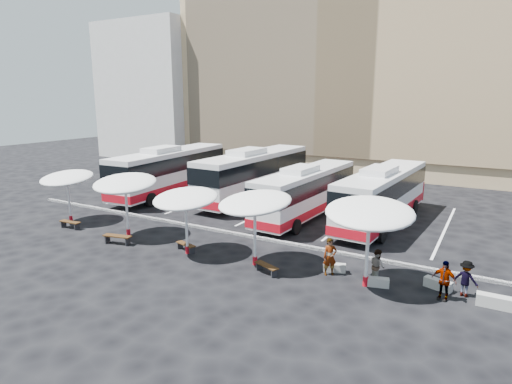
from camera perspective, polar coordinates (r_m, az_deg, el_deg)
The scene contains 26 objects.
ground at distance 26.41m, azimuth -5.14°, elevation -5.66°, with size 120.00×120.00×0.00m, color black.
sandstone_building at distance 54.53m, azimuth 14.91°, elevation 16.78°, with size 42.00×18.25×29.60m.
apartment_block at distance 64.46m, azimuth -11.77°, elevation 12.99°, with size 14.00×14.00×18.00m, color silver.
curb_divider at distance 26.78m, azimuth -4.53°, elevation -5.23°, with size 34.00×0.25×0.15m, color black.
bay_lines at distance 33.01m, azimuth 2.79°, elevation -1.89°, with size 24.15×12.00×0.01m.
bus_0 at distance 37.52m, azimuth -11.34°, elevation 2.97°, with size 3.67×13.36×4.20m.
bus_1 at distance 34.91m, azimuth -0.18°, elevation 2.56°, with size 3.52×13.50×4.25m.
bus_2 at distance 29.83m, azimuth 6.72°, elevation 0.20°, with size 3.17×11.78×3.70m.
bus_3 at distance 29.45m, azimuth 16.56°, elevation -0.22°, with size 3.45×12.40×3.89m.
sunshade_0 at distance 30.95m, azimuth -23.89°, elevation 1.70°, with size 4.07×4.11×3.51m.
sunshade_1 at distance 26.38m, azimuth -17.06°, elevation 1.11°, with size 4.78×4.80×3.83m.
sunshade_2 at distance 22.67m, azimuth -9.37°, elevation -0.89°, with size 3.67×3.71×3.56m.
sunshade_3 at distance 20.79m, azimuth -0.15°, elevation -1.45°, with size 4.64×4.66×3.77m.
sunshade_4 at distance 18.98m, azimuth 14.90°, elevation -2.71°, with size 4.63×4.66×3.97m.
wood_bench_0 at distance 29.87m, azimuth -23.54°, elevation -3.81°, with size 1.55×0.50×0.47m.
wood_bench_1 at distance 25.79m, azimuth -18.01°, elevation -5.78°, with size 1.73×0.81×0.51m.
wood_bench_2 at distance 23.79m, azimuth -9.33°, elevation -7.04°, with size 1.42×0.73×0.42m.
wood_bench_3 at distance 20.66m, azimuth 1.43°, elevation -9.95°, with size 1.44×0.87×0.43m.
conc_bench_0 at distance 21.24m, azimuth 10.41°, elevation -9.89°, with size 1.07×0.36×0.40m, color #969690.
conc_bench_1 at distance 20.13m, azimuth 15.78°, elevation -11.47°, with size 1.07×0.36×0.40m, color #969690.
conc_bench_2 at distance 20.74m, azimuth 23.10°, elevation -11.25°, with size 1.17×0.39×0.44m, color #969690.
conc_bench_3 at distance 20.05m, azimuth 29.18°, elevation -12.62°, with size 1.31×0.44×0.49m, color #969690.
passenger_0 at distance 20.58m, azimuth 9.83°, elevation -8.52°, with size 0.65×0.43×1.80m, color black.
passenger_1 at distance 20.31m, azimuth 15.90°, elevation -9.47°, with size 0.76×0.59×1.57m, color black.
passenger_2 at distance 19.55m, azimuth 23.76°, elevation -10.74°, with size 1.00×0.42×1.71m, color black.
passenger_3 at distance 20.31m, azimuth 26.22°, elevation -10.32°, with size 1.01×0.58×1.57m, color black.
Camera 1 is at (14.42, -20.53, 8.24)m, focal length 30.00 mm.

